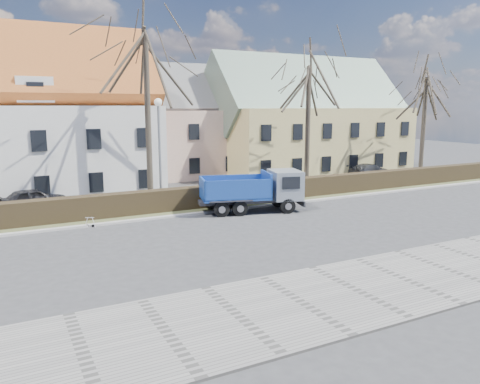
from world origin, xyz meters
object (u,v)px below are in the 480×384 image
streetlight (160,154)px  parked_car_b (370,171)px  parked_car_a (34,199)px  dump_truck (248,191)px  cart_frame (86,222)px

streetlight → parked_car_b: (20.02, 3.65, -2.73)m
parked_car_a → streetlight: bearing=-127.0°
parked_car_a → parked_car_b: (26.93, 0.30, -0.03)m
dump_truck → parked_car_b: (15.70, 6.80, -0.62)m
dump_truck → cart_frame: size_ratio=9.54×
dump_truck → streetlight: streetlight is taller
cart_frame → parked_car_b: bearing=13.9°
streetlight → parked_car_a: streetlight is taller
cart_frame → parked_car_b: 25.60m
cart_frame → parked_car_b: parked_car_b is taller
cart_frame → parked_car_b: size_ratio=0.15×
dump_truck → parked_car_a: (-11.24, 6.50, -0.59)m
dump_truck → parked_car_b: size_ratio=1.43×
dump_truck → parked_car_b: bearing=38.1°
streetlight → parked_car_b: streetlight is taller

